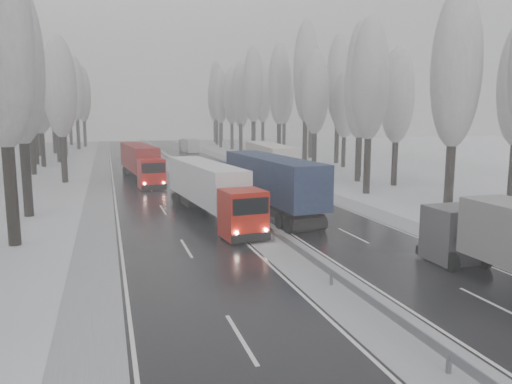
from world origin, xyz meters
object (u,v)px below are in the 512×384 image
truck_cream_box (267,160)px  truck_red_white (210,187)px  truck_red_red (141,161)px  box_truck_distant (189,145)px  truck_blue_box (266,180)px

truck_cream_box → truck_red_white: bearing=-115.2°
truck_red_white → truck_red_red: 22.46m
truck_red_white → box_truck_distant: bearing=76.3°
truck_blue_box → truck_red_red: truck_blue_box is taller
truck_cream_box → truck_red_red: truck_cream_box is taller
truck_blue_box → truck_red_white: bearing=-171.7°
box_truck_distant → truck_red_red: size_ratio=0.47×
box_truck_distant → truck_red_white: 64.03m
box_truck_distant → truck_blue_box: bearing=-99.7°
truck_blue_box → box_truck_distant: bearing=82.6°
truck_blue_box → truck_cream_box: (5.43, 16.47, -0.06)m
box_truck_distant → truck_red_white: bearing=-103.8°
truck_cream_box → box_truck_distant: (-1.41, 45.99, -1.12)m
truck_cream_box → truck_red_white: size_ratio=1.08×
truck_cream_box → box_truck_distant: bearing=96.5°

